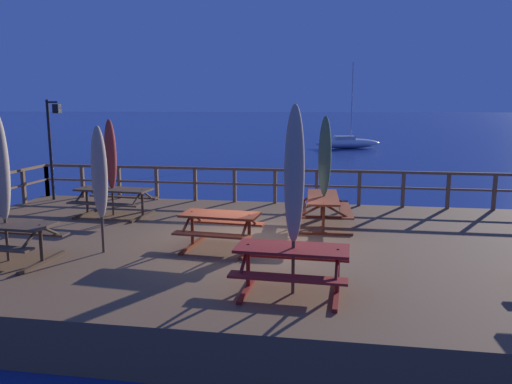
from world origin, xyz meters
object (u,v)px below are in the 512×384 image
Objects in this scene: patio_umbrella_tall_mid_left at (110,155)px; picnic_table_front_right at (292,260)px; patio_umbrella_short_mid at (0,167)px; patio_umbrella_short_front at (325,157)px; lamp_post_hooked at (53,135)px; picnic_table_mid_centre at (220,223)px; picnic_table_mid_left at (323,204)px; patio_umbrella_tall_back_right at (294,175)px; picnic_table_mid_right at (114,196)px; picnic_table_front_left at (2,233)px; patio_umbrella_short_back at (99,173)px; sailboat_distant at (347,143)px.

picnic_table_front_right is at bearing -42.57° from patio_umbrella_tall_mid_left.
patio_umbrella_tall_mid_left is 4.21m from patio_umbrella_short_mid.
lamp_post_hooked is (-8.58, 2.09, 0.35)m from patio_umbrella_short_front.
picnic_table_front_right is 2.85m from picnic_table_mid_centre.
patio_umbrella_tall_back_right is (-0.35, -4.69, 1.37)m from picnic_table_mid_left.
patio_umbrella_short_front is 5.82m from patio_umbrella_tall_mid_left.
patio_umbrella_tall_back_right reaches higher than picnic_table_mid_right.
picnic_table_mid_centre is (-2.09, -2.39, -0.02)m from picnic_table_mid_left.
picnic_table_front_left is 4.38m from patio_umbrella_tall_mid_left.
picnic_table_mid_centre is at bearing 127.26° from picnic_table_front_right.
patio_umbrella_short_back reaches higher than picnic_table_mid_centre.
picnic_table_mid_right is 7.26m from picnic_table_front_right.
patio_umbrella_short_mid is 0.91× the size of lamp_post_hooked.
patio_umbrella_short_front reaches higher than patio_umbrella_short_back.
lamp_post_hooked is 0.41× the size of sailboat_distant.
patio_umbrella_tall_mid_left is at bearing 176.78° from picnic_table_mid_left.
sailboat_distant reaches higher than picnic_table_front_left.
picnic_table_mid_right is 4.16m from picnic_table_front_left.
patio_umbrella_tall_mid_left is (-3.70, 2.71, 1.14)m from picnic_table_mid_centre.
picnic_table_mid_right is 3.73m from lamp_post_hooked.
patio_umbrella_tall_back_right is 0.95× the size of lamp_post_hooked.
lamp_post_hooked is (-2.46, 6.00, 1.55)m from picnic_table_front_left.
patio_umbrella_tall_mid_left reaches higher than picnic_table_front_left.
picnic_table_mid_left is 3.18m from picnic_table_mid_centre.
picnic_table_mid_centre is 2.68m from patio_umbrella_short_back.
lamp_post_hooked is (-8.21, 6.80, 0.18)m from patio_umbrella_tall_back_right.
sailboat_distant is at bearing 72.60° from lamp_post_hooked.
picnic_table_front_right is (5.34, -4.91, -0.01)m from picnic_table_mid_right.
patio_umbrella_short_back is (-4.09, 1.64, -0.27)m from patio_umbrella_tall_back_right.
patio_umbrella_tall_back_right is at bearing -94.52° from patio_umbrella_short_front.
patio_umbrella_short_front is at bearing -2.38° from picnic_table_mid_right.
patio_umbrella_short_front is 8.84m from lamp_post_hooked.
patio_umbrella_tall_back_right is at bearing -21.90° from patio_umbrella_short_back.
lamp_post_hooked is at bearing 146.84° from picnic_table_mid_right.
picnic_table_mid_centre is at bearing -131.37° from patio_umbrella_short_front.
sailboat_distant is at bearing 87.74° from patio_umbrella_short_front.
lamp_post_hooked is at bearing 147.16° from patio_umbrella_tall_mid_left.
patio_umbrella_tall_mid_left is at bearing -32.84° from lamp_post_hooked.
picnic_table_mid_right is 5.87m from patio_umbrella_short_front.
patio_umbrella_tall_mid_left is at bearing 137.43° from picnic_table_front_right.
picnic_table_mid_centre is 3.42m from patio_umbrella_short_front.
lamp_post_hooked is at bearing 166.15° from picnic_table_mid_left.
picnic_table_front_left is at bearing 172.13° from patio_umbrella_tall_back_right.
patio_umbrella_short_mid is at bearing 172.14° from picnic_table_front_right.
picnic_table_mid_left is at bearing -92.29° from sailboat_distant.
picnic_table_front_right is at bearing -7.57° from picnic_table_front_left.
picnic_table_mid_left is at bearing -3.22° from patio_umbrella_tall_mid_left.
picnic_table_front_right is at bearing -92.57° from sailboat_distant.
patio_umbrella_tall_back_right reaches higher than picnic_table_front_right.
picnic_table_mid_right is 0.74× the size of patio_umbrella_short_mid.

